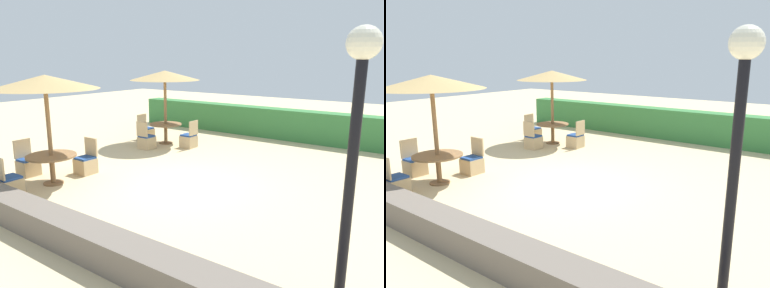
# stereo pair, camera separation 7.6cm
# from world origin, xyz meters

# --- Properties ---
(ground_plane) EXTENTS (40.00, 40.00, 0.00)m
(ground_plane) POSITION_xyz_m (0.00, 0.00, 0.00)
(ground_plane) COLOR #D1BA8C
(hedge_row) EXTENTS (13.00, 0.70, 1.11)m
(hedge_row) POSITION_xyz_m (0.00, 6.48, 0.56)
(hedge_row) COLOR #387A3D
(hedge_row) RESTS_ON ground_plane
(stone_border) EXTENTS (10.00, 0.56, 0.49)m
(stone_border) POSITION_xyz_m (0.00, -3.37, 0.24)
(stone_border) COLOR #6B6056
(stone_border) RESTS_ON ground_plane
(lamp_post) EXTENTS (0.36, 0.36, 3.32)m
(lamp_post) POSITION_xyz_m (4.38, -2.42, 2.35)
(lamp_post) COLOR black
(lamp_post) RESTS_ON ground_plane
(parasol_front_left) EXTENTS (2.48, 2.48, 2.60)m
(parasol_front_left) POSITION_xyz_m (-2.51, -1.67, 2.43)
(parasol_front_left) COLOR olive
(parasol_front_left) RESTS_ON ground_plane
(round_table_front_left) EXTENTS (1.17, 1.17, 0.71)m
(round_table_front_left) POSITION_xyz_m (-2.51, -1.67, 0.58)
(round_table_front_left) COLOR olive
(round_table_front_left) RESTS_ON ground_plane
(patio_chair_front_left_north) EXTENTS (0.46, 0.46, 0.93)m
(patio_chair_front_left_north) POSITION_xyz_m (-2.52, -0.67, 0.26)
(patio_chair_front_left_north) COLOR tan
(patio_chair_front_left_north) RESTS_ON ground_plane
(patio_chair_front_left_west) EXTENTS (0.46, 0.46, 0.93)m
(patio_chair_front_left_west) POSITION_xyz_m (-3.61, -1.66, 0.26)
(patio_chair_front_left_west) COLOR tan
(patio_chair_front_left_west) RESTS_ON ground_plane
(patio_chair_front_left_south) EXTENTS (0.46, 0.46, 0.93)m
(patio_chair_front_left_south) POSITION_xyz_m (-2.54, -2.74, 0.26)
(patio_chair_front_left_south) COLOR tan
(patio_chair_front_left_south) RESTS_ON ground_plane
(parasol_back_left) EXTENTS (2.40, 2.40, 2.54)m
(parasol_back_left) POSITION_xyz_m (-3.09, 3.27, 2.37)
(parasol_back_left) COLOR olive
(parasol_back_left) RESTS_ON ground_plane
(round_table_back_left) EXTENTS (1.13, 1.13, 0.71)m
(round_table_back_left) POSITION_xyz_m (-3.09, 3.27, 0.57)
(round_table_back_left) COLOR olive
(round_table_back_left) RESTS_ON ground_plane
(patio_chair_back_left_south) EXTENTS (0.46, 0.46, 0.93)m
(patio_chair_back_left_south) POSITION_xyz_m (-3.10, 2.27, 0.26)
(patio_chair_back_left_south) COLOR tan
(patio_chair_back_left_south) RESTS_ON ground_plane
(patio_chair_back_left_east) EXTENTS (0.46, 0.46, 0.93)m
(patio_chair_back_left_east) POSITION_xyz_m (-2.06, 3.26, 0.26)
(patio_chair_back_left_east) COLOR tan
(patio_chair_back_left_east) RESTS_ON ground_plane
(patio_chair_back_left_west) EXTENTS (0.46, 0.46, 0.93)m
(patio_chair_back_left_west) POSITION_xyz_m (-4.10, 3.33, 0.26)
(patio_chair_back_left_west) COLOR tan
(patio_chair_back_left_west) RESTS_ON ground_plane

